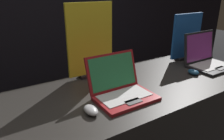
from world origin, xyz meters
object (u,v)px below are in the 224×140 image
Objects in this scene: laptop_middle at (121,87)px; mouse_middle at (91,110)px; mouse_back at (193,72)px; promo_stand_back at (186,38)px; laptop_back at (207,59)px; promo_stand_middle at (90,43)px.

mouse_middle is at bearing -162.34° from laptop_middle.
promo_stand_back is at bearing 50.32° from mouse_back.
laptop_back reaches higher than mouse_back.
mouse_back is (-0.25, -0.07, -0.04)m from laptop_back.
laptop_middle is at bearing 17.66° from mouse_middle.
laptop_middle is 0.96× the size of laptop_back.
laptop_middle is 0.85× the size of promo_stand_back.
promo_stand_middle is 1.47× the size of laptop_back.
promo_stand_back is (1.16, 0.37, 0.18)m from mouse_middle.
mouse_middle is 0.27× the size of promo_stand_back.
promo_stand_back is (0.91, -0.09, -0.06)m from promo_stand_middle.
promo_stand_back is at bearing 17.78° from laptop_middle.
mouse_middle is at bearing -117.76° from promo_stand_middle.
laptop_back is 0.27m from promo_stand_back.
promo_stand_middle is at bearing 90.00° from laptop_middle.
laptop_middle is 0.66× the size of promo_stand_middle.
promo_stand_middle reaches higher than mouse_middle.
laptop_back is 0.88× the size of promo_stand_back.
mouse_middle and mouse_back have the same top height.
promo_stand_back is at bearing -5.61° from promo_stand_middle.
laptop_back reaches higher than mouse_middle.
promo_stand_middle is 0.92m from promo_stand_back.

